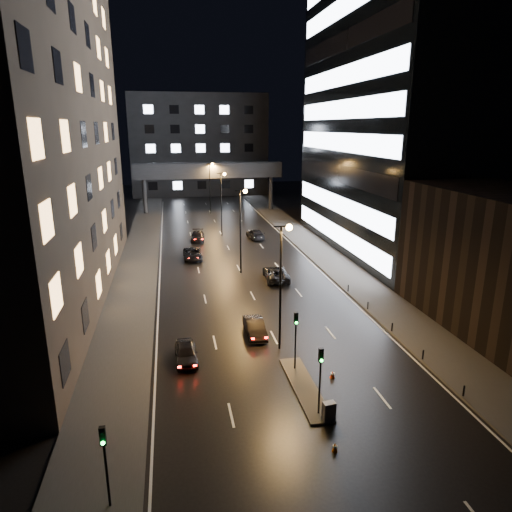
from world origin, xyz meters
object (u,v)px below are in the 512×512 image
(car_toward_b, at_px, (255,234))
(car_away_b, at_px, (255,328))
(car_toward_a, at_px, (276,273))
(utility_cabinet, at_px, (329,411))
(car_away_c, at_px, (193,254))
(car_away_a, at_px, (186,353))
(car_away_d, at_px, (198,236))

(car_toward_b, bearing_deg, car_away_b, 75.11)
(car_toward_a, bearing_deg, utility_cabinet, 87.21)
(car_toward_a, height_order, car_toward_b, car_toward_a)
(car_away_c, bearing_deg, car_away_b, -81.43)
(car_away_a, relative_size, car_toward_b, 0.80)
(car_away_a, relative_size, car_toward_a, 0.73)
(car_away_a, xyz_separation_m, car_toward_a, (11.02, 17.33, 0.09))
(car_away_a, height_order, utility_cabinet, car_away_a)
(car_away_d, relative_size, utility_cabinet, 4.31)
(car_away_d, distance_m, utility_cabinet, 47.09)
(car_toward_a, bearing_deg, car_away_b, 73.37)
(car_away_a, height_order, car_away_c, car_away_c)
(car_away_c, height_order, car_toward_a, car_toward_a)
(car_away_c, relative_size, car_toward_a, 0.92)
(car_away_b, distance_m, car_away_d, 34.51)
(car_away_b, xyz_separation_m, car_away_c, (-3.93, 24.28, 0.01))
(utility_cabinet, bearing_deg, car_away_b, 93.19)
(car_away_b, xyz_separation_m, car_toward_b, (6.47, 34.12, 0.03))
(car_toward_a, distance_m, car_toward_b, 20.26)
(car_away_c, xyz_separation_m, utility_cabinet, (6.13, -36.71, 0.01))
(car_toward_a, bearing_deg, car_away_c, -45.55)
(car_away_b, height_order, utility_cabinet, car_away_b)
(car_away_b, bearing_deg, car_away_d, 94.56)
(car_away_b, bearing_deg, car_toward_a, 70.15)
(car_away_b, bearing_deg, utility_cabinet, -79.72)
(car_away_c, distance_m, utility_cabinet, 37.22)
(car_away_a, xyz_separation_m, car_toward_b, (12.40, 37.54, 0.04))
(car_toward_b, bearing_deg, utility_cabinet, 80.61)
(car_toward_b, xyz_separation_m, utility_cabinet, (-4.27, -46.55, -0.01))
(car_away_c, bearing_deg, utility_cabinet, -81.15)
(car_away_b, distance_m, car_toward_a, 14.80)
(car_away_b, distance_m, car_toward_b, 34.72)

